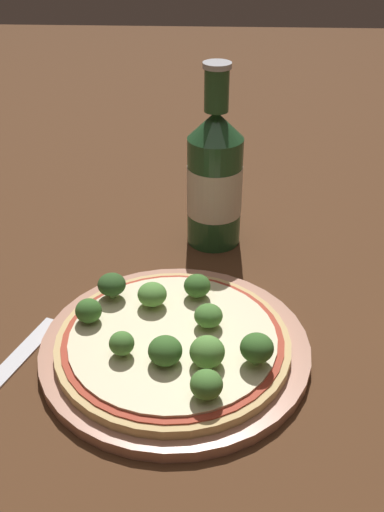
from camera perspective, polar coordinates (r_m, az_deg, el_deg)
ground_plane at (r=0.60m, az=-3.29°, el=-9.49°), size 3.00×3.00×0.00m
plate at (r=0.59m, az=-1.61°, el=-8.78°), size 0.26×0.26×0.01m
pizza at (r=0.58m, az=-1.83°, el=-8.29°), size 0.23×0.23×0.01m
broccoli_floret_0 at (r=0.58m, az=1.57°, el=-5.71°), size 0.03×0.03×0.02m
broccoli_floret_1 at (r=0.55m, az=-6.71°, el=-8.28°), size 0.02×0.02×0.02m
broccoli_floret_2 at (r=0.54m, az=1.46°, el=-9.12°), size 0.03×0.03×0.03m
broccoli_floret_3 at (r=0.54m, az=-2.57°, el=-9.01°), size 0.03×0.03×0.03m
broccoli_floret_4 at (r=0.62m, az=-7.65°, el=-2.72°), size 0.03×0.03×0.03m
broccoli_floret_5 at (r=0.54m, az=6.20°, el=-8.71°), size 0.03×0.03×0.03m
broccoli_floret_6 at (r=0.51m, az=1.38°, el=-12.15°), size 0.03×0.03×0.03m
broccoli_floret_7 at (r=0.61m, az=-3.81°, el=-3.67°), size 0.03×0.03×0.03m
broccoli_floret_8 at (r=0.60m, az=-9.82°, el=-5.17°), size 0.03×0.03×0.02m
broccoli_floret_9 at (r=0.62m, az=0.50°, el=-2.85°), size 0.03×0.03×0.03m
beer_bottle at (r=0.73m, az=2.17°, el=7.38°), size 0.07×0.07×0.23m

